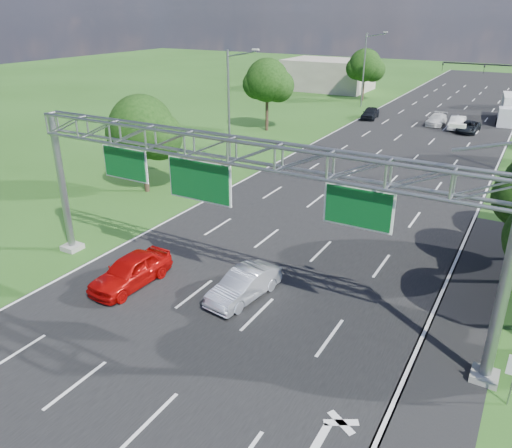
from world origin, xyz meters
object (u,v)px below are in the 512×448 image
Objects in this scene: red_coupe at (131,271)px; box_truck at (511,109)px; silver_sedan at (244,285)px; sign_gantry at (234,164)px.

red_coupe is 0.55× the size of box_truck.
red_coupe is at bearing -110.77° from box_truck.
silver_sedan is 0.51× the size of box_truck.
box_truck reaches higher than silver_sedan.
box_truck is (13.13, 53.66, 0.71)m from red_coupe.
sign_gantry reaches higher than box_truck.
box_truck is at bearing 78.21° from red_coupe.
silver_sedan is at bearing 19.45° from red_coupe.
red_coupe is 55.25m from box_truck.
sign_gantry is 53.16m from box_truck.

